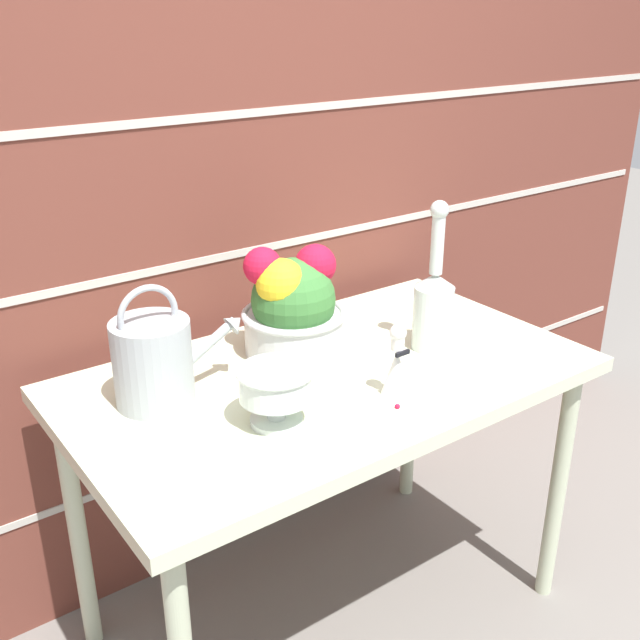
{
  "coord_description": "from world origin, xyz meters",
  "views": [
    {
      "loc": [
        -0.94,
        -1.25,
        1.54
      ],
      "look_at": [
        0.0,
        0.03,
        0.86
      ],
      "focal_mm": 42.0,
      "sensor_mm": 36.0,
      "label": 1
    }
  ],
  "objects_px": {
    "watering_can": "(154,360)",
    "figurine_vase": "(397,368)",
    "flower_planter": "(293,306)",
    "glass_decanter": "(434,303)",
    "crystal_pedestal_bowl": "(276,387)"
  },
  "relations": [
    {
      "from": "watering_can",
      "to": "crystal_pedestal_bowl",
      "type": "relative_size",
      "value": 1.96
    },
    {
      "from": "glass_decanter",
      "to": "watering_can",
      "type": "bearing_deg",
      "value": 167.5
    },
    {
      "from": "watering_can",
      "to": "figurine_vase",
      "type": "xyz_separation_m",
      "value": [
        0.43,
        -0.28,
        -0.03
      ]
    },
    {
      "from": "watering_can",
      "to": "figurine_vase",
      "type": "relative_size",
      "value": 1.84
    },
    {
      "from": "crystal_pedestal_bowl",
      "to": "glass_decanter",
      "type": "distance_m",
      "value": 0.52
    },
    {
      "from": "crystal_pedestal_bowl",
      "to": "figurine_vase",
      "type": "distance_m",
      "value": 0.28
    },
    {
      "from": "glass_decanter",
      "to": "figurine_vase",
      "type": "xyz_separation_m",
      "value": [
        -0.24,
        -0.14,
        -0.05
      ]
    },
    {
      "from": "watering_can",
      "to": "crystal_pedestal_bowl",
      "type": "height_order",
      "value": "watering_can"
    },
    {
      "from": "flower_planter",
      "to": "figurine_vase",
      "type": "bearing_deg",
      "value": -80.9
    },
    {
      "from": "crystal_pedestal_bowl",
      "to": "flower_planter",
      "type": "xyz_separation_m",
      "value": [
        0.22,
        0.26,
        0.04
      ]
    },
    {
      "from": "watering_can",
      "to": "figurine_vase",
      "type": "bearing_deg",
      "value": -33.37
    },
    {
      "from": "crystal_pedestal_bowl",
      "to": "watering_can",
      "type": "bearing_deg",
      "value": 125.07
    },
    {
      "from": "flower_planter",
      "to": "glass_decanter",
      "type": "distance_m",
      "value": 0.34
    },
    {
      "from": "crystal_pedestal_bowl",
      "to": "figurine_vase",
      "type": "relative_size",
      "value": 0.94
    },
    {
      "from": "flower_planter",
      "to": "glass_decanter",
      "type": "xyz_separation_m",
      "value": [
        0.29,
        -0.19,
        -0.0
      ]
    }
  ]
}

